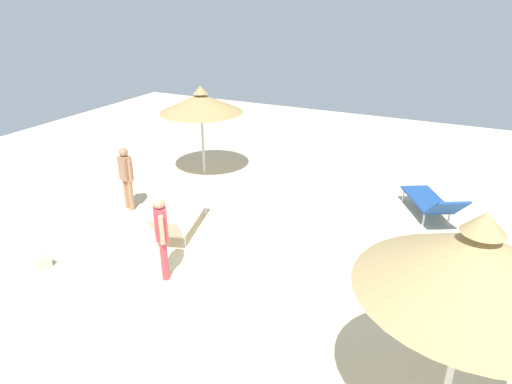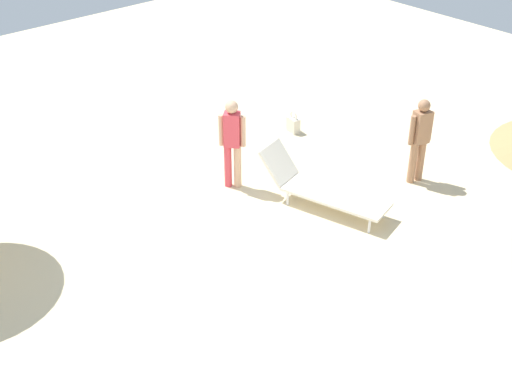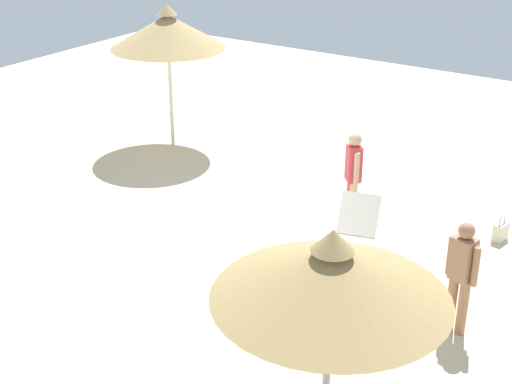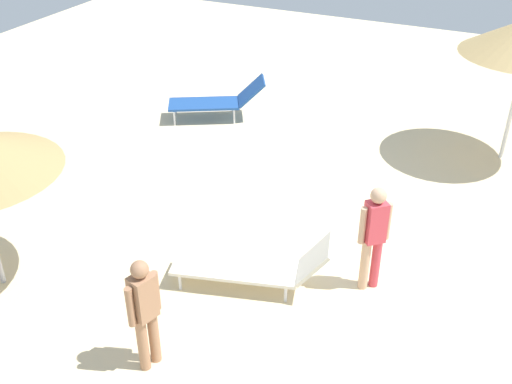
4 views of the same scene
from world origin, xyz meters
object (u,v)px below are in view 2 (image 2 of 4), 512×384
Objects in this scene: person_standing_far_left at (232,139)px; person_standing_far_right at (420,136)px; handbag at (293,124)px; lounge_chair_center at (320,187)px.

person_standing_far_right is (-1.99, -2.52, -0.04)m from person_standing_far_left.
lounge_chair_center is at bearing 144.78° from handbag.
person_standing_far_right is (-0.55, -1.86, 0.52)m from lounge_chair_center.
lounge_chair_center is at bearing 73.56° from person_standing_far_right.
person_standing_far_left is 3.21m from person_standing_far_right.
lounge_chair_center is 2.77m from handbag.
person_standing_far_right is 2.91m from handbag.
handbag is (2.26, -1.59, -0.20)m from lounge_chair_center.
person_standing_far_right is at bearing -106.44° from lounge_chair_center.
person_standing_far_left reaches higher than handbag.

